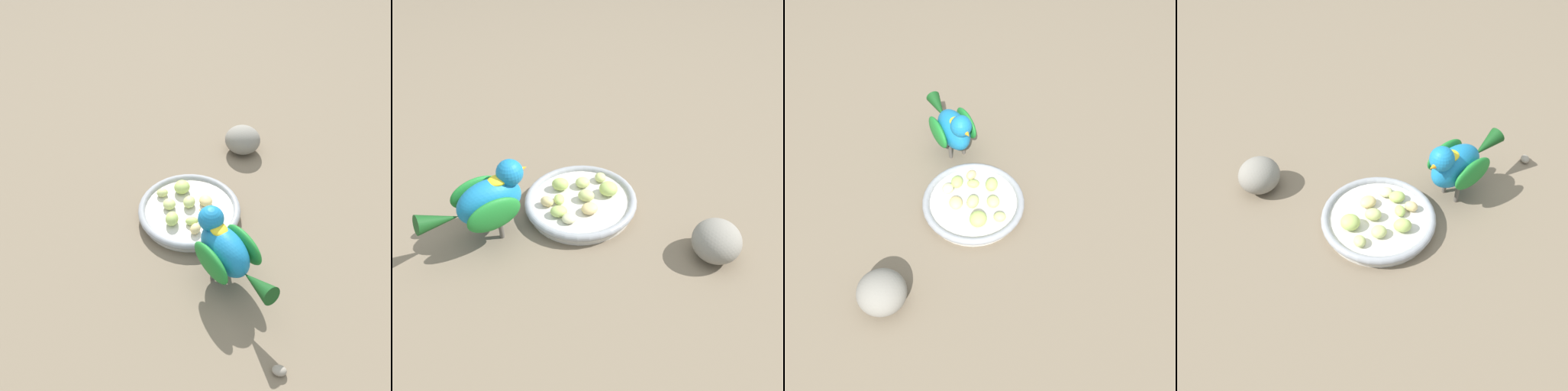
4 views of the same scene
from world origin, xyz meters
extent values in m
plane|color=#756651|center=(0.00, 0.00, 0.00)|extent=(4.00, 4.00, 0.00)
cylinder|color=beige|center=(-0.01, -0.01, 0.01)|extent=(0.20, 0.20, 0.02)
torus|color=#93969B|center=(-0.01, -0.01, 0.02)|extent=(0.22, 0.22, 0.02)
ellipsoid|color=#B2CC66|center=(0.05, -0.01, 0.03)|extent=(0.05, 0.05, 0.03)
ellipsoid|color=#B2CC66|center=(-0.06, -0.03, 0.03)|extent=(0.04, 0.03, 0.02)
ellipsoid|color=#C6D17A|center=(0.01, 0.03, 0.03)|extent=(0.03, 0.03, 0.02)
ellipsoid|color=#C6D17A|center=(0.05, 0.04, 0.03)|extent=(0.02, 0.03, 0.02)
ellipsoid|color=#C6D17A|center=(0.00, -0.01, 0.03)|extent=(0.04, 0.04, 0.02)
ellipsoid|color=beige|center=(-0.05, -0.06, 0.03)|extent=(0.03, 0.03, 0.02)
ellipsoid|color=#E5C67F|center=(-0.01, -0.05, 0.03)|extent=(0.03, 0.03, 0.02)
ellipsoid|color=#B2CC66|center=(-0.04, 0.04, 0.03)|extent=(0.04, 0.04, 0.02)
ellipsoid|color=#E5C67F|center=(-0.07, 0.00, 0.03)|extent=(0.03, 0.03, 0.02)
ellipsoid|color=#B2CC66|center=(-0.05, 0.00, 0.03)|extent=(0.03, 0.03, 0.02)
cylinder|color=#59544C|center=(-0.18, 0.00, 0.02)|extent=(0.01, 0.01, 0.04)
cylinder|color=#59544C|center=(-0.17, -0.03, 0.02)|extent=(0.01, 0.01, 0.04)
ellipsoid|color=#197AB7|center=(-0.18, -0.02, 0.08)|extent=(0.13, 0.09, 0.08)
ellipsoid|color=#1E7F2D|center=(-0.20, 0.01, 0.08)|extent=(0.10, 0.05, 0.06)
ellipsoid|color=#1E7F2D|center=(-0.18, -0.06, 0.08)|extent=(0.10, 0.05, 0.06)
cone|color=#144719|center=(-0.26, -0.04, 0.08)|extent=(0.08, 0.05, 0.05)
sphere|color=#197AB7|center=(-0.14, -0.01, 0.12)|extent=(0.06, 0.06, 0.05)
cone|color=orange|center=(-0.12, 0.00, 0.12)|extent=(0.02, 0.02, 0.02)
ellipsoid|color=yellow|center=(-0.16, -0.01, 0.11)|extent=(0.04, 0.04, 0.01)
ellipsoid|color=gray|center=(0.16, -0.20, 0.03)|extent=(0.12, 0.12, 0.07)
ellipsoid|color=gray|center=(-0.38, -0.04, 0.01)|extent=(0.03, 0.03, 0.02)
camera|label=1|loc=(-0.61, 0.17, 0.66)|focal=39.04mm
camera|label=2|loc=(-0.20, -0.57, 0.53)|focal=37.17mm
camera|label=3|loc=(0.44, -0.08, 0.60)|focal=31.85mm
camera|label=4|loc=(0.25, 0.52, 0.68)|focal=43.19mm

